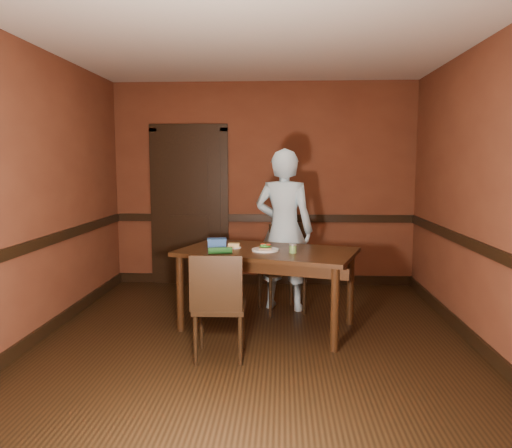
# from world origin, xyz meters

# --- Properties ---
(floor) EXTENTS (4.00, 4.50, 0.01)m
(floor) POSITION_xyz_m (0.00, 0.00, 0.00)
(floor) COLOR black
(floor) RESTS_ON ground
(ceiling) EXTENTS (4.00, 4.50, 0.01)m
(ceiling) POSITION_xyz_m (0.00, 0.00, 2.70)
(ceiling) COLOR beige
(ceiling) RESTS_ON ground
(wall_back) EXTENTS (4.00, 0.02, 2.70)m
(wall_back) POSITION_xyz_m (0.00, 2.25, 1.35)
(wall_back) COLOR #5D2E1C
(wall_back) RESTS_ON ground
(wall_front) EXTENTS (4.00, 0.02, 2.70)m
(wall_front) POSITION_xyz_m (0.00, -2.25, 1.35)
(wall_front) COLOR #5D2E1C
(wall_front) RESTS_ON ground
(wall_left) EXTENTS (0.02, 4.50, 2.70)m
(wall_left) POSITION_xyz_m (-2.00, 0.00, 1.35)
(wall_left) COLOR #5D2E1C
(wall_left) RESTS_ON ground
(wall_right) EXTENTS (0.02, 4.50, 2.70)m
(wall_right) POSITION_xyz_m (2.00, 0.00, 1.35)
(wall_right) COLOR #5D2E1C
(wall_right) RESTS_ON ground
(dado_back) EXTENTS (4.00, 0.03, 0.10)m
(dado_back) POSITION_xyz_m (0.00, 2.23, 0.90)
(dado_back) COLOR black
(dado_back) RESTS_ON ground
(dado_left) EXTENTS (0.03, 4.50, 0.10)m
(dado_left) POSITION_xyz_m (-1.99, 0.00, 0.90)
(dado_left) COLOR black
(dado_left) RESTS_ON ground
(dado_right) EXTENTS (0.03, 4.50, 0.10)m
(dado_right) POSITION_xyz_m (1.99, 0.00, 0.90)
(dado_right) COLOR black
(dado_right) RESTS_ON ground
(baseboard_back) EXTENTS (4.00, 0.03, 0.12)m
(baseboard_back) POSITION_xyz_m (0.00, 2.23, 0.06)
(baseboard_back) COLOR black
(baseboard_back) RESTS_ON ground
(baseboard_left) EXTENTS (0.03, 4.50, 0.12)m
(baseboard_left) POSITION_xyz_m (-1.99, 0.00, 0.06)
(baseboard_left) COLOR black
(baseboard_left) RESTS_ON ground
(baseboard_right) EXTENTS (0.03, 4.50, 0.12)m
(baseboard_right) POSITION_xyz_m (1.99, 0.00, 0.06)
(baseboard_right) COLOR black
(baseboard_right) RESTS_ON ground
(door) EXTENTS (1.05, 0.07, 2.20)m
(door) POSITION_xyz_m (-1.00, 2.22, 1.09)
(door) COLOR black
(door) RESTS_ON ground
(dining_table) EXTENTS (1.89, 1.40, 0.79)m
(dining_table) POSITION_xyz_m (0.11, 0.41, 0.39)
(dining_table) COLOR black
(dining_table) RESTS_ON floor
(chair_far) EXTENTS (0.58, 0.58, 0.96)m
(chair_far) POSITION_xyz_m (0.25, 0.98, 0.48)
(chair_far) COLOR black
(chair_far) RESTS_ON floor
(chair_near) EXTENTS (0.44, 0.44, 0.91)m
(chair_near) POSITION_xyz_m (-0.27, -0.38, 0.45)
(chair_near) COLOR black
(chair_near) RESTS_ON floor
(person) EXTENTS (0.74, 0.58, 1.79)m
(person) POSITION_xyz_m (0.27, 1.08, 0.90)
(person) COLOR #A8CDE0
(person) RESTS_ON floor
(sandwich_plate) EXTENTS (0.26, 0.26, 0.07)m
(sandwich_plate) POSITION_xyz_m (0.09, 0.36, 0.81)
(sandwich_plate) COLOR silver
(sandwich_plate) RESTS_ON dining_table
(sauce_jar) EXTENTS (0.07, 0.07, 0.09)m
(sauce_jar) POSITION_xyz_m (0.36, 0.25, 0.83)
(sauce_jar) COLOR #5F8B45
(sauce_jar) RESTS_ON dining_table
(cheese_saucer) EXTENTS (0.15, 0.15, 0.05)m
(cheese_saucer) POSITION_xyz_m (-0.23, 0.51, 0.81)
(cheese_saucer) COLOR silver
(cheese_saucer) RESTS_ON dining_table
(food_tub) EXTENTS (0.21, 0.16, 0.08)m
(food_tub) POSITION_xyz_m (-0.41, 0.58, 0.83)
(food_tub) COLOR blue
(food_tub) RESTS_ON dining_table
(wrapped_veg) EXTENTS (0.23, 0.12, 0.06)m
(wrapped_veg) POSITION_xyz_m (-0.33, 0.16, 0.82)
(wrapped_veg) COLOR #194C1C
(wrapped_veg) RESTS_ON dining_table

